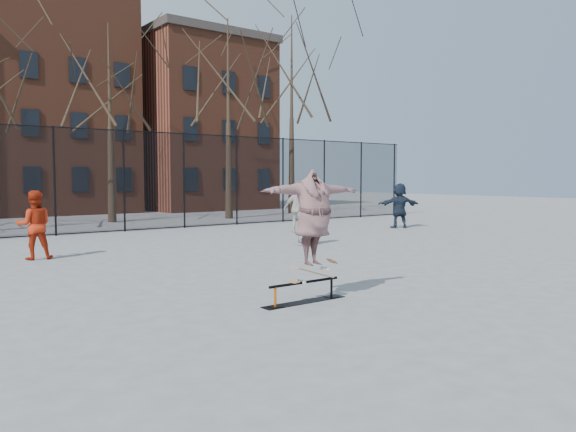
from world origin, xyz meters
TOP-DOWN VIEW (x-y plane):
  - ground at (0.00, 0.00)m, footprint 100.00×100.00m
  - skate_rail at (-1.05, -0.99)m, footprint 1.68×0.26m
  - skateboard at (-0.85, -0.99)m, footprint 0.89×0.21m
  - skater at (-0.85, -0.99)m, footprint 2.06×0.65m
  - bystander_red at (-3.47, 7.20)m, footprint 1.00×0.86m
  - bystander_white at (6.32, 8.48)m, footprint 1.17×0.95m
  - bystander_navy at (11.00, 7.49)m, footprint 1.81×1.36m
  - bystander_extra at (4.04, 5.23)m, footprint 0.92×0.84m
  - fence at (-0.01, 13.00)m, footprint 34.03×0.07m
  - tree_row at (-0.25, 17.15)m, footprint 33.66×7.46m
  - rowhouses at (0.72, 26.00)m, footprint 29.00×7.00m

SIDE VIEW (x-z plane):
  - ground at x=0.00m, z-range 0.00..0.00m
  - skate_rail at x=-1.05m, z-range -0.04..0.33m
  - skateboard at x=-0.85m, z-range 0.37..0.48m
  - bystander_extra at x=4.04m, z-range 0.00..1.57m
  - bystander_red at x=-3.47m, z-range 0.00..1.80m
  - bystander_white at x=6.32m, z-range 0.00..1.86m
  - bystander_navy at x=11.00m, z-range 0.00..1.90m
  - skater at x=-0.85m, z-range 0.48..2.13m
  - fence at x=-0.01m, z-range 0.05..4.05m
  - rowhouses at x=0.72m, z-range -0.44..12.56m
  - tree_row at x=-0.25m, z-range 2.02..12.69m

